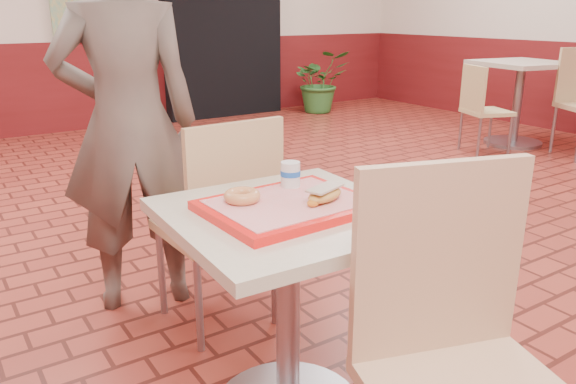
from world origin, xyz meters
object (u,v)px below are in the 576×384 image
ring_donut (242,196)px  chair_main_back (223,216)px  long_john_donut (324,195)px  chair_second_left (481,105)px  chair_main_front (459,352)px  second_table (519,89)px  customer (129,124)px  serving_tray (288,206)px  paper_cup (290,174)px  potted_plant (320,81)px  main_table (288,282)px

ring_donut → chair_main_back: bearing=69.3°
chair_main_back → long_john_donut: 0.75m
long_john_donut → chair_second_left: bearing=31.6°
long_john_donut → chair_second_left: 4.17m
chair_main_front → chair_main_back: bearing=107.4°
second_table → customer: bearing=-166.2°
serving_tray → paper_cup: (0.09, 0.12, 0.06)m
customer → potted_plant: size_ratio=2.07×
main_table → ring_donut: bearing=147.8°
main_table → customer: size_ratio=0.44×
chair_main_front → potted_plant: chair_main_front is taller
chair_main_front → customer: customer is taller
main_table → second_table: 4.77m
chair_main_back → serving_tray: chair_main_back is taller
customer → second_table: (4.39, 1.08, -0.29)m
ring_donut → potted_plant: potted_plant is taller
paper_cup → potted_plant: 5.96m
serving_tray → chair_main_front: bearing=-82.1°
customer → paper_cup: customer is taller
chair_main_front → chair_main_back: 1.24m
chair_main_front → customer: bearing=115.2°
main_table → customer: 1.13m
chair_main_back → chair_second_left: size_ratio=1.11×
chair_main_back → second_table: size_ratio=1.10×
customer → second_table: customer is taller
serving_tray → second_table: bearing=26.8°
long_john_donut → paper_cup: bearing=89.6°
serving_tray → potted_plant: size_ratio=0.59×
long_john_donut → potted_plant: 6.11m
main_table → potted_plant: (3.72, 4.83, -0.09)m
ring_donut → paper_cup: 0.22m
chair_main_back → ring_donut: size_ratio=8.23×
chair_main_front → serving_tray: chair_main_front is taller
chair_main_back → second_table: 4.43m
main_table → ring_donut: (-0.12, 0.07, 0.29)m
chair_main_back → paper_cup: size_ratio=11.31×
long_john_donut → potted_plant: potted_plant is taller
serving_tray → paper_cup: size_ratio=5.95×
chair_main_front → customer: 1.73m
main_table → customer: (-0.14, 1.07, 0.36)m
chair_main_back → chair_second_left: (3.54, 1.49, -0.05)m
main_table → chair_second_left: chair_second_left is taller
main_table → serving_tray: serving_tray is taller
customer → paper_cup: size_ratio=20.88×
chair_main_front → ring_donut: size_ratio=8.82×
customer → long_john_donut: bearing=116.3°
ring_donut → long_john_donut: long_john_donut is taller
chair_main_front → second_table: (4.17, 2.77, 0.01)m
main_table → chair_second_left: (3.63, 2.11, -0.03)m
serving_tray → chair_second_left: chair_second_left is taller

